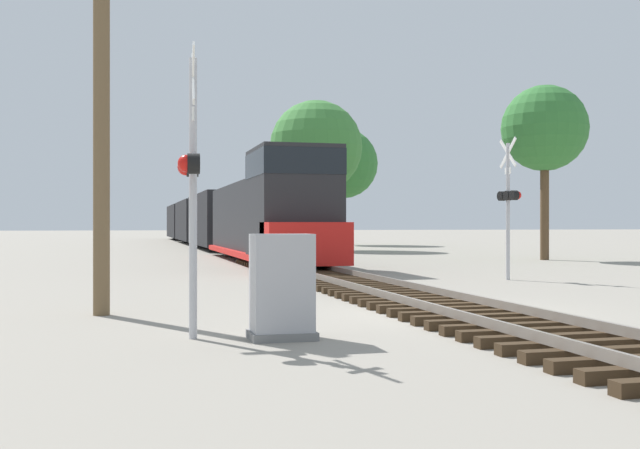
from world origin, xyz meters
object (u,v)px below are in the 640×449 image
object	(u,v)px
relay_cabinet	(282,287)
tree_far_right	(545,129)
utility_pole	(101,124)
freight_train	(209,221)
tree_deep_background	(343,164)
crossing_signal_near	(191,174)
crossing_signal_far	(509,199)
tree_mid_background	(316,147)

from	to	relation	value
relay_cabinet	tree_far_right	bearing A→B (deg)	50.79
relay_cabinet	utility_pole	world-z (taller)	utility_pole
freight_train	tree_deep_background	distance (m)	12.95
crossing_signal_near	crossing_signal_far	distance (m)	14.18
freight_train	tree_far_right	world-z (taller)	tree_far_right
freight_train	tree_far_right	bearing A→B (deg)	-60.75
utility_pole	freight_train	bearing A→B (deg)	81.17
relay_cabinet	tree_deep_background	xyz separation A→B (m)	(15.22, 48.84, 5.98)
tree_mid_background	tree_deep_background	size ratio (longest dim) A/B	1.03
crossing_signal_far	utility_pole	bearing A→B (deg)	114.09
freight_train	crossing_signal_far	distance (m)	35.72
freight_train	tree_far_right	xyz separation A→B (m)	(13.49, -24.10, 4.32)
utility_pole	tree_deep_background	bearing A→B (deg)	68.32
tree_far_right	tree_deep_background	world-z (taller)	tree_deep_background
relay_cabinet	tree_mid_background	size ratio (longest dim) A/B	0.16
tree_far_right	tree_mid_background	world-z (taller)	tree_mid_background
tree_deep_background	tree_far_right	bearing A→B (deg)	-85.85
utility_pole	crossing_signal_near	bearing A→B (deg)	-67.42
relay_cabinet	tree_mid_background	distance (m)	39.02
freight_train	crossing_signal_near	distance (m)	45.12
utility_pole	tree_far_right	xyz separation A→B (m)	(19.93, 17.38, 2.68)
relay_cabinet	tree_deep_background	distance (m)	51.50
freight_train	tree_mid_background	size ratio (longest dim) A/B	6.60
freight_train	relay_cabinet	bearing A→B (deg)	-94.72
crossing_signal_near	crossing_signal_far	xyz separation A→B (m)	(10.49, 9.54, 0.03)
tree_deep_background	freight_train	bearing A→B (deg)	-162.49
freight_train	utility_pole	size ratio (longest dim) A/B	9.37
crossing_signal_near	utility_pole	distance (m)	3.82
crossing_signal_near	relay_cabinet	world-z (taller)	crossing_signal_near
freight_train	crossing_signal_near	bearing A→B (deg)	-96.42
tree_far_right	tree_deep_background	size ratio (longest dim) A/B	0.87
tree_deep_background	crossing_signal_far	bearing A→B (deg)	-98.81
freight_train	tree_mid_background	xyz separation A→B (m)	(6.24, -7.98, 4.87)
freight_train	relay_cabinet	world-z (taller)	freight_train
freight_train	crossing_signal_near	size ratio (longest dim) A/B	15.01
tree_far_right	utility_pole	bearing A→B (deg)	-138.92
crossing_signal_near	tree_far_right	xyz separation A→B (m)	(18.54, 20.74, 3.82)
crossing_signal_far	tree_deep_background	bearing A→B (deg)	-12.16
crossing_signal_near	crossing_signal_far	size ratio (longest dim) A/B	1.00
crossing_signal_far	tree_mid_background	world-z (taller)	tree_mid_background
relay_cabinet	crossing_signal_far	bearing A→B (deg)	47.19
utility_pole	tree_mid_background	size ratio (longest dim) A/B	0.70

